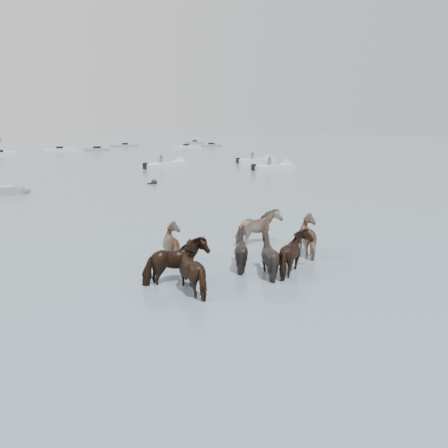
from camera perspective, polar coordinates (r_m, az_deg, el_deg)
ground at (r=14.04m, az=10.49°, el=-4.56°), size 400.00×400.00×0.00m
pony_herd at (r=13.10m, az=2.63°, el=-3.47°), size 6.59×4.55×1.47m
swimming_pony at (r=32.78m, az=-9.04°, el=5.28°), size 0.72×0.44×0.44m
motorboat_c at (r=47.24m, az=-6.96°, el=7.61°), size 6.48×3.95×1.92m
motorboat_d at (r=44.23m, az=7.00°, el=7.29°), size 5.33×1.64×1.92m
motorboat_e at (r=52.36m, az=4.73°, el=8.11°), size 5.19×2.36×1.92m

